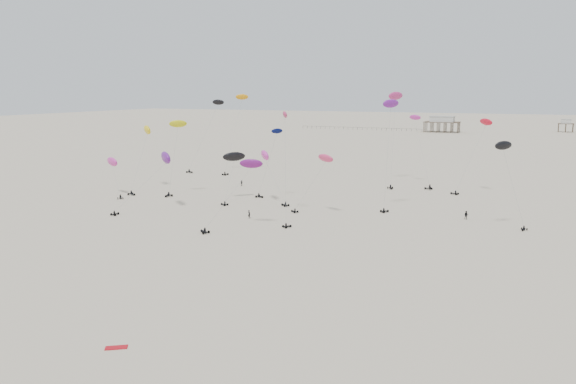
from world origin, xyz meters
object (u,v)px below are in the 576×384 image
at_px(rig_0, 175,145).
at_px(spectator_0, 249,218).
at_px(rig_9, 240,180).
at_px(pavilion_main, 442,125).
at_px(rig_4, 395,111).
at_px(pavilion_small, 566,126).

relative_size(rig_0, spectator_0, 9.55).
bearing_deg(spectator_0, rig_9, 133.86).
xyz_separation_m(pavilion_main, spectator_0, (-0.72, -256.97, -4.22)).
distance_m(pavilion_main, rig_9, 264.34).
bearing_deg(rig_4, rig_0, 16.92).
xyz_separation_m(rig_0, rig_9, (30.59, -23.77, -3.23)).
xyz_separation_m(pavilion_small, spectator_0, (-70.72, -286.97, -3.49)).
distance_m(pavilion_main, rig_4, 201.06).
distance_m(pavilion_small, rig_0, 288.35).
bearing_deg(rig_0, pavilion_small, -107.70).
distance_m(pavilion_main, spectator_0, 257.00).
height_order(pavilion_small, spectator_0, pavilion_small).
height_order(pavilion_small, rig_4, rig_4).
bearing_deg(rig_9, spectator_0, 40.63).
distance_m(pavilion_main, rig_0, 242.45).
bearing_deg(pavilion_small, pavilion_main, -156.80).
bearing_deg(pavilion_small, rig_0, -110.18).
distance_m(pavilion_small, rig_9, 302.29).
relative_size(pavilion_small, rig_4, 0.33).
relative_size(pavilion_small, rig_9, 0.62).
xyz_separation_m(rig_9, spectator_0, (-1.91, 7.33, -9.06)).
xyz_separation_m(pavilion_main, rig_4, (15.39, -199.88, 15.44)).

